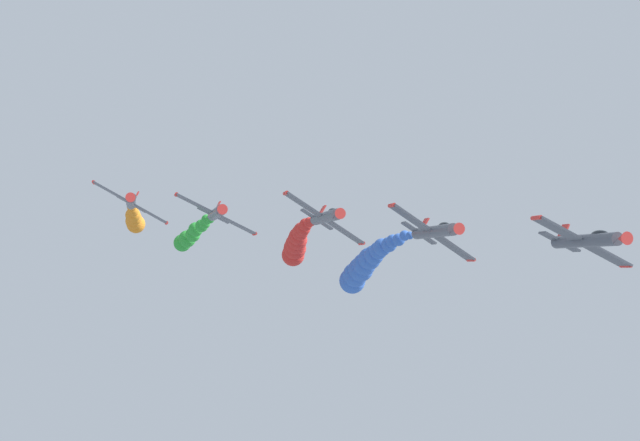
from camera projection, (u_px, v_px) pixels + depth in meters
airplane_lead at (586, 240)px, 64.02m from camera, size 8.78×10.35×4.45m
airplane_left_inner at (435, 231)px, 70.59m from camera, size 8.24×10.35×5.46m
smoke_trail_left_inner at (364, 266)px, 91.21m from camera, size 3.29×21.47×7.08m
airplane_right_inner at (326, 217)px, 76.14m from camera, size 8.28×10.35×5.41m
smoke_trail_right_inner at (297, 244)px, 94.46m from camera, size 3.35×17.95×5.38m
airplane_left_outer at (217, 213)px, 80.66m from camera, size 8.76×10.35×4.50m
smoke_trail_left_outer at (191, 235)px, 98.03m from camera, size 3.88×16.81×4.12m
airplane_right_outer at (131, 201)px, 86.37m from camera, size 8.54×10.35×4.93m
smoke_trail_right_outer at (134, 219)px, 102.42m from camera, size 2.66×14.71×3.33m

